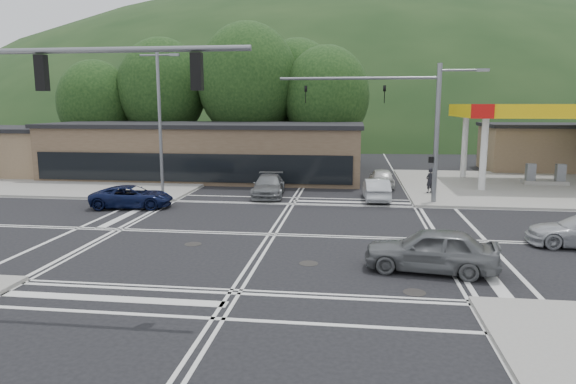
# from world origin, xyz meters

# --- Properties ---
(ground) EXTENTS (120.00, 120.00, 0.00)m
(ground) POSITION_xyz_m (0.00, 0.00, 0.00)
(ground) COLOR black
(ground) RESTS_ON ground
(sidewalk_ne) EXTENTS (16.00, 16.00, 0.15)m
(sidewalk_ne) POSITION_xyz_m (15.00, 15.00, 0.07)
(sidewalk_ne) COLOR gray
(sidewalk_ne) RESTS_ON ground
(sidewalk_nw) EXTENTS (16.00, 16.00, 0.15)m
(sidewalk_nw) POSITION_xyz_m (-15.00, 15.00, 0.07)
(sidewalk_nw) COLOR gray
(sidewalk_nw) RESTS_ON ground
(gas_station_canopy) EXTENTS (12.32, 8.34, 5.75)m
(gas_station_canopy) POSITION_xyz_m (16.99, 15.99, 5.04)
(gas_station_canopy) COLOR silver
(gas_station_canopy) RESTS_ON ground
(convenience_store) EXTENTS (10.00, 6.00, 3.80)m
(convenience_store) POSITION_xyz_m (20.00, 25.00, 1.90)
(convenience_store) COLOR #846B4F
(convenience_store) RESTS_ON ground
(commercial_row) EXTENTS (24.00, 8.00, 4.00)m
(commercial_row) POSITION_xyz_m (-8.00, 17.00, 2.00)
(commercial_row) COLOR brown
(commercial_row) RESTS_ON ground
(commercial_nw) EXTENTS (8.00, 7.00, 3.60)m
(commercial_nw) POSITION_xyz_m (-24.00, 17.00, 1.80)
(commercial_nw) COLOR #846B4F
(commercial_nw) RESTS_ON ground
(hill_north) EXTENTS (252.00, 126.00, 140.00)m
(hill_north) POSITION_xyz_m (0.00, 90.00, 0.00)
(hill_north) COLOR #1C3518
(hill_north) RESTS_ON ground
(tree_n_a) EXTENTS (8.00, 8.00, 11.75)m
(tree_n_a) POSITION_xyz_m (-14.00, 24.00, 7.14)
(tree_n_a) COLOR #382619
(tree_n_a) RESTS_ON ground
(tree_n_b) EXTENTS (9.00, 9.00, 12.98)m
(tree_n_b) POSITION_xyz_m (-6.00, 24.00, 7.79)
(tree_n_b) COLOR #382619
(tree_n_b) RESTS_ON ground
(tree_n_c) EXTENTS (7.60, 7.60, 10.87)m
(tree_n_c) POSITION_xyz_m (1.00, 24.00, 6.49)
(tree_n_c) COLOR #382619
(tree_n_c) RESTS_ON ground
(tree_n_d) EXTENTS (6.80, 6.80, 9.76)m
(tree_n_d) POSITION_xyz_m (-20.00, 23.00, 5.84)
(tree_n_d) COLOR #382619
(tree_n_d) RESTS_ON ground
(tree_n_e) EXTENTS (8.40, 8.40, 11.98)m
(tree_n_e) POSITION_xyz_m (-2.00, 28.00, 7.14)
(tree_n_e) COLOR #382619
(tree_n_e) RESTS_ON ground
(streetlight_nw) EXTENTS (2.50, 0.25, 9.00)m
(streetlight_nw) POSITION_xyz_m (-8.44, 9.00, 5.05)
(streetlight_nw) COLOR slate
(streetlight_nw) RESTS_ON ground
(signal_mast_ne) EXTENTS (11.65, 0.30, 8.00)m
(signal_mast_ne) POSITION_xyz_m (6.95, 8.20, 5.07)
(signal_mast_ne) COLOR slate
(signal_mast_ne) RESTS_ON ground
(signal_mast_sw) EXTENTS (9.14, 0.28, 8.00)m
(signal_mast_sw) POSITION_xyz_m (-6.39, -8.20, 5.12)
(signal_mast_sw) COLOR slate
(signal_mast_sw) RESTS_ON ground
(car_blue_west) EXTENTS (4.72, 2.68, 1.24)m
(car_blue_west) POSITION_xyz_m (-8.76, 5.00, 0.62)
(car_blue_west) COLOR #0C1438
(car_blue_west) RESTS_ON ground
(car_grey_center) EXTENTS (4.74, 2.45, 1.54)m
(car_grey_center) POSITION_xyz_m (6.27, -4.32, 0.77)
(car_grey_center) COLOR slate
(car_grey_center) RESTS_ON ground
(car_queue_a) EXTENTS (1.61, 4.12, 1.34)m
(car_queue_a) POSITION_xyz_m (4.94, 9.00, 0.67)
(car_queue_a) COLOR silver
(car_queue_a) RESTS_ON ground
(car_queue_b) EXTENTS (1.71, 4.05, 1.36)m
(car_queue_b) POSITION_xyz_m (5.50, 14.00, 0.68)
(car_queue_b) COLOR beige
(car_queue_b) RESTS_ON ground
(car_northbound) EXTENTS (2.28, 4.80, 1.35)m
(car_northbound) POSITION_xyz_m (-1.74, 9.51, 0.68)
(car_northbound) COLOR slate
(car_northbound) RESTS_ON ground
(pedestrian) EXTENTS (0.68, 0.67, 1.58)m
(pedestrian) POSITION_xyz_m (8.38, 11.31, 0.94)
(pedestrian) COLOR black
(pedestrian) RESTS_ON sidewalk_ne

